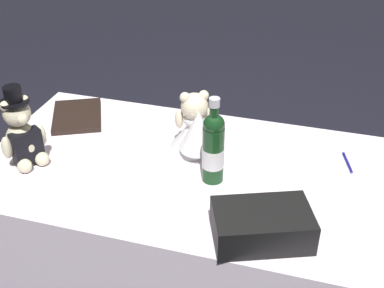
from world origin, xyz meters
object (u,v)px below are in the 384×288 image
teddy_bear_bride (195,128)px  gift_case_black (262,225)px  guestbook (77,116)px  champagne_bottle (213,147)px  signing_pen (348,163)px  teddy_bear_groom (22,135)px

teddy_bear_bride → gift_case_black: 0.51m
teddy_bear_bride → guestbook: (0.53, -0.10, -0.09)m
champagne_bottle → signing_pen: bearing=-153.4°
teddy_bear_bride → champagne_bottle: bearing=123.8°
signing_pen → guestbook: size_ratio=0.49×
champagne_bottle → guestbook: bearing=-21.7°
teddy_bear_groom → gift_case_black: bearing=169.8°
teddy_bear_groom → guestbook: bearing=-93.6°
signing_pen → teddy_bear_groom: bearing=15.5°
teddy_bear_groom → teddy_bear_bride: (-0.55, -0.24, -0.02)m
teddy_bear_groom → champagne_bottle: size_ratio=0.95×
signing_pen → guestbook: bearing=-1.8°
champagne_bottle → signing_pen: champagne_bottle is taller
teddy_bear_bride → champagne_bottle: 0.19m
gift_case_black → champagne_bottle: bearing=-49.4°
signing_pen → gift_case_black: (0.23, 0.46, 0.04)m
champagne_bottle → gift_case_black: champagne_bottle is taller
signing_pen → champagne_bottle: bearing=26.6°
teddy_bear_groom → guestbook: teddy_bear_groom is taller
teddy_bear_groom → gift_case_black: 0.88m
signing_pen → guestbook: (1.08, -0.03, 0.01)m
champagne_bottle → guestbook: (0.64, -0.25, -0.12)m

